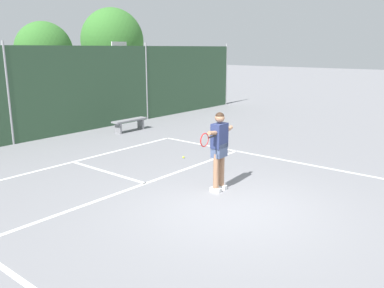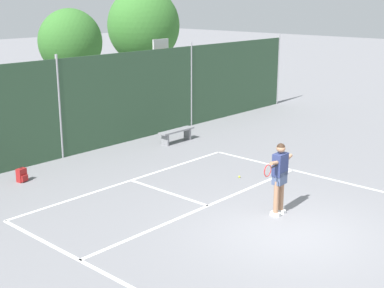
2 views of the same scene
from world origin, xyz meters
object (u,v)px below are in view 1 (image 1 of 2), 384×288
tennis_player (219,145)px  courtside_bench (130,122)px  basketball_hoop (120,68)px  tennis_ball (183,157)px

tennis_player → courtside_bench: size_ratio=1.16×
basketball_hoop → courtside_bench: size_ratio=2.22×
basketball_hoop → tennis_player: size_ratio=1.91×
basketball_hoop → tennis_ball: (-4.07, -7.50, -2.28)m
courtside_bench → basketball_hoop: bearing=53.8°
basketball_hoop → tennis_ball: basketball_hoop is taller
basketball_hoop → tennis_ball: bearing=-118.5°
tennis_player → tennis_ball: size_ratio=28.10×
tennis_player → tennis_ball: (1.63, 2.46, -1.08)m
tennis_player → courtside_bench: bearing=63.6°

